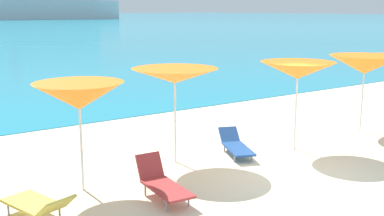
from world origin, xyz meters
The scene contains 8 objects.
ground_plane centered at (0.00, 10.00, -0.15)m, with size 50.00×100.00×0.30m, color beige.
umbrella_2 centered at (-4.24, 1.91, 1.96)m, with size 1.84×1.84×2.23m.
umbrella_3 centered at (-1.69, 2.36, 2.11)m, with size 2.04×2.04×2.29m.
umbrella_4 centered at (1.47, 1.44, 2.10)m, with size 2.04×2.04×2.33m.
umbrella_5 centered at (4.51, 1.61, 2.04)m, with size 2.29×2.29×2.31m.
lounge_chair_0 centered at (-3.13, 0.61, 0.32)m, with size 0.66×1.58×0.75m.
lounge_chair_1 centered at (-5.42, 1.03, 0.29)m, with size 0.99×1.60×0.56m.
lounge_chair_6 centered at (-0.09, 2.00, 0.25)m, with size 1.10×1.71×0.54m.
Camera 1 is at (-7.70, -6.95, 3.64)m, focal length 44.56 mm.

